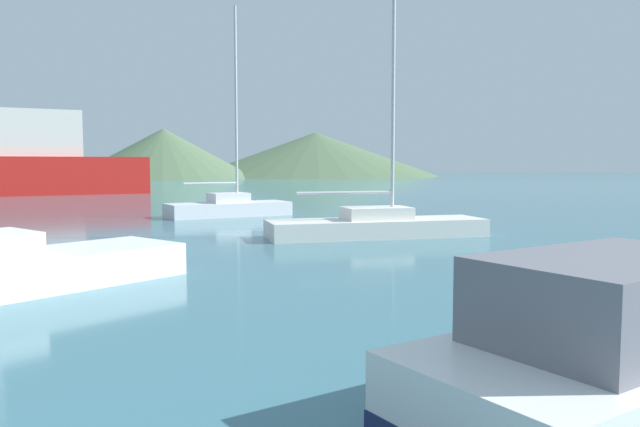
{
  "coord_description": "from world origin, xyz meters",
  "views": [
    {
      "loc": [
        -6.78,
        -0.13,
        2.47
      ],
      "look_at": [
        -0.39,
        14.0,
        1.2
      ],
      "focal_mm": 35.0,
      "sensor_mm": 36.0,
      "label": 1
    }
  ],
  "objects": [
    {
      "name": "sailboat_middle",
      "position": [
        1.17,
        27.7,
        0.46
      ],
      "size": [
        5.8,
        2.42,
        9.54
      ],
      "rotation": [
        0.0,
        0.0,
        0.09
      ],
      "color": "silver",
      "rests_on": "ground_plane"
    },
    {
      "name": "sailboat_outer",
      "position": [
        3.44,
        17.9,
        0.41
      ],
      "size": [
        7.52,
        3.18,
        8.37
      ],
      "rotation": [
        0.0,
        0.0,
        -0.17
      ],
      "color": "white",
      "rests_on": "ground_plane"
    },
    {
      "name": "hill_far_east",
      "position": [
        39.57,
        104.36,
        3.96
      ],
      "size": [
        44.53,
        44.53,
        7.93
      ],
      "color": "#4C6647",
      "rests_on": "ground_plane"
    },
    {
      "name": "hill_east",
      "position": [
        11.65,
        101.41,
        3.95
      ],
      "size": [
        29.22,
        29.22,
        7.9
      ],
      "color": "#4C6647",
      "rests_on": "ground_plane"
    }
  ]
}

